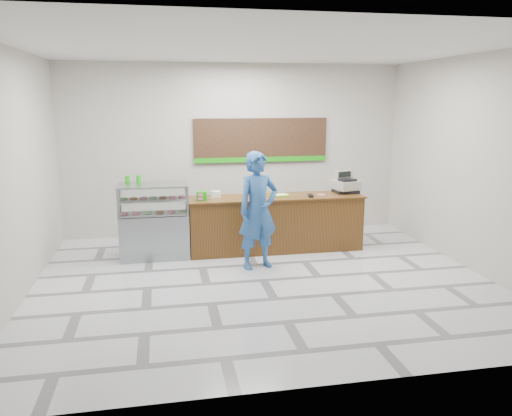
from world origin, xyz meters
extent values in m
plane|color=silver|center=(0.00, 0.00, 0.00)|extent=(7.00, 7.00, 0.00)
plane|color=#B9B4AA|center=(0.00, 3.00, 1.75)|extent=(7.00, 0.00, 7.00)
plane|color=silver|center=(0.00, 0.00, 3.50)|extent=(7.00, 7.00, 0.00)
cube|color=brown|center=(0.55, 1.55, 0.50)|extent=(3.20, 0.70, 1.00)
cube|color=brown|center=(0.55, 1.55, 1.01)|extent=(3.26, 0.76, 0.03)
cube|color=gray|center=(-1.67, 1.55, 0.40)|extent=(1.20, 0.70, 0.80)
cube|color=white|center=(-1.67, 1.55, 1.05)|extent=(1.20, 0.70, 0.50)
cube|color=gray|center=(-1.67, 1.55, 1.31)|extent=(1.22, 0.72, 0.03)
cube|color=silver|center=(-1.67, 1.55, 0.82)|extent=(1.14, 0.64, 0.02)
cube|color=silver|center=(-1.67, 1.55, 1.06)|extent=(1.14, 0.64, 0.02)
torus|color=pink|center=(-2.17, 1.45, 0.85)|extent=(0.15, 0.15, 0.05)
torus|color=pink|center=(-1.97, 1.45, 0.85)|extent=(0.15, 0.15, 0.05)
torus|color=#8ECF7E|center=(-1.77, 1.45, 0.85)|extent=(0.15, 0.15, 0.05)
torus|color=brown|center=(-1.57, 1.45, 0.85)|extent=(0.15, 0.15, 0.05)
torus|color=pink|center=(-1.37, 1.45, 0.85)|extent=(0.15, 0.15, 0.05)
torus|color=#8ECF7E|center=(-1.17, 1.45, 0.85)|extent=(0.15, 0.15, 0.05)
torus|color=#8ECF7E|center=(-2.17, 1.60, 1.09)|extent=(0.15, 0.15, 0.05)
torus|color=brown|center=(-2.00, 1.60, 1.09)|extent=(0.15, 0.15, 0.05)
torus|color=pink|center=(-1.84, 1.60, 1.09)|extent=(0.15, 0.15, 0.05)
torus|color=#8ECF7E|center=(-1.67, 1.60, 1.09)|extent=(0.15, 0.15, 0.05)
torus|color=brown|center=(-1.50, 1.60, 1.09)|extent=(0.15, 0.15, 0.05)
torus|color=pink|center=(-1.34, 1.60, 1.09)|extent=(0.15, 0.15, 0.05)
torus|color=pink|center=(-1.17, 1.60, 1.09)|extent=(0.15, 0.15, 0.05)
cube|color=black|center=(0.55, 2.96, 1.95)|extent=(2.80, 0.05, 0.90)
cube|color=#1AA510|center=(0.55, 2.93, 1.55)|extent=(2.80, 0.02, 0.10)
cube|color=black|center=(1.95, 1.68, 1.06)|extent=(0.43, 0.43, 0.06)
cube|color=gray|center=(1.95, 1.68, 1.18)|extent=(0.53, 0.54, 0.17)
cube|color=black|center=(1.95, 1.60, 1.29)|extent=(0.34, 0.28, 0.04)
cube|color=gray|center=(1.95, 1.81, 1.35)|extent=(0.38, 0.20, 0.17)
cube|color=black|center=(1.95, 1.75, 1.37)|extent=(0.27, 0.09, 0.11)
cube|color=black|center=(1.16, 1.37, 1.05)|extent=(0.10, 0.18, 0.04)
cube|color=#46D306|center=(0.63, 1.61, 1.04)|extent=(0.37, 0.30, 0.02)
cube|color=white|center=(0.65, 1.61, 1.05)|extent=(0.27, 0.21, 0.00)
cube|color=white|center=(-0.53, 1.69, 1.08)|extent=(0.13, 0.13, 0.11)
cylinder|color=silver|center=(-0.62, 1.59, 1.10)|extent=(0.09, 0.09, 0.13)
cube|color=#1AA510|center=(-0.83, 1.42, 1.11)|extent=(0.20, 0.15, 0.16)
cylinder|color=pink|center=(1.42, 1.54, 1.03)|extent=(0.15, 0.15, 0.00)
cylinder|color=#1AA510|center=(-2.11, 1.79, 1.39)|extent=(0.08, 0.08, 0.13)
cylinder|color=#1AA510|center=(-1.91, 1.70, 1.40)|extent=(0.09, 0.09, 0.14)
imported|color=#29599B|center=(0.04, 0.65, 0.98)|extent=(0.82, 0.65, 1.96)
camera|label=1|loc=(-1.49, -7.25, 2.78)|focal=35.00mm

